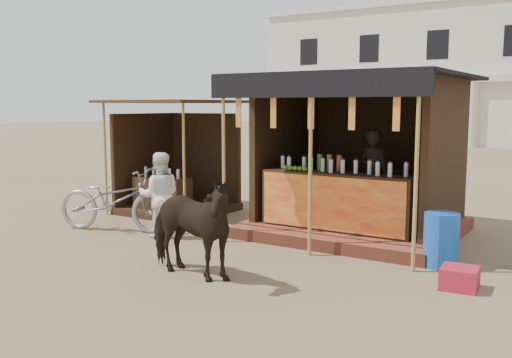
{
  "coord_description": "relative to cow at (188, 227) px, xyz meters",
  "views": [
    {
      "loc": [
        4.89,
        -6.04,
        2.28
      ],
      "look_at": [
        0.0,
        1.6,
        1.1
      ],
      "focal_mm": 40.0,
      "sensor_mm": 36.0,
      "label": 1
    }
  ],
  "objects": [
    {
      "name": "ground",
      "position": [
        -0.16,
        0.32,
        -0.68
      ],
      "size": [
        120.0,
        120.0,
        0.0
      ],
      "primitive_type": "plane",
      "color": "#846B4C",
      "rests_on": "ground"
    },
    {
      "name": "main_stall",
      "position": [
        0.85,
        3.68,
        0.34
      ],
      "size": [
        3.6,
        3.61,
        2.78
      ],
      "color": "#974831",
      "rests_on": "ground"
    },
    {
      "name": "secondary_stall",
      "position": [
        -3.33,
        3.56,
        0.17
      ],
      "size": [
        2.4,
        2.4,
        2.38
      ],
      "color": "#382514",
      "rests_on": "ground"
    },
    {
      "name": "cow",
      "position": [
        0.0,
        0.0,
        0.0
      ],
      "size": [
        1.67,
        0.86,
        1.37
      ],
      "primitive_type": "imported",
      "rotation": [
        0.0,
        0.0,
        1.49
      ],
      "color": "black",
      "rests_on": "ground"
    },
    {
      "name": "motorbike",
      "position": [
        -2.93,
        1.48,
        -0.11
      ],
      "size": [
        2.3,
        1.4,
        1.14
      ],
      "primitive_type": "imported",
      "rotation": [
        0.0,
        0.0,
        1.89
      ],
      "color": "#97969E",
      "rests_on": "ground"
    },
    {
      "name": "bystander",
      "position": [
        -1.92,
        1.58,
        0.05
      ],
      "size": [
        0.91,
        0.89,
        1.48
      ],
      "primitive_type": "imported",
      "rotation": [
        0.0,
        0.0,
        3.83
      ],
      "color": "white",
      "rests_on": "ground"
    },
    {
      "name": "blue_barrel",
      "position": [
        2.69,
        2.32,
        -0.3
      ],
      "size": [
        0.57,
        0.57,
        0.77
      ],
      "primitive_type": "cylinder",
      "rotation": [
        0.0,
        0.0,
        -0.16
      ],
      "color": "blue",
      "rests_on": "ground"
    },
    {
      "name": "red_crate",
      "position": [
        3.15,
        1.45,
        -0.55
      ],
      "size": [
        0.48,
        0.47,
        0.27
      ],
      "primitive_type": "cube",
      "rotation": [
        0.0,
        0.0,
        0.08
      ],
      "color": "maroon",
      "rests_on": "ground"
    },
    {
      "name": "background_building",
      "position": [
        -2.16,
        30.27,
        3.3
      ],
      "size": [
        26.0,
        7.45,
        8.18
      ],
      "color": "silver",
      "rests_on": "ground"
    }
  ]
}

